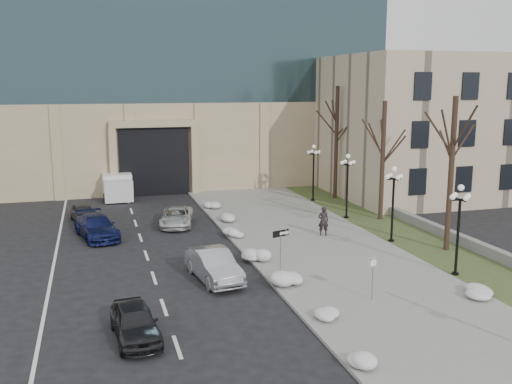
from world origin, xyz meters
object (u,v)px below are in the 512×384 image
at_px(lamppost_a, 459,218).
at_px(car_d, 177,217).
at_px(car_c, 97,227).
at_px(one_way_sign, 283,239).
at_px(car_e, 84,213).
at_px(lamppost_d, 314,165).
at_px(car_a, 135,322).
at_px(car_b, 214,265).
at_px(box_truck, 117,184).
at_px(lamppost_b, 393,194).
at_px(keep_sign, 373,270).
at_px(lamppost_c, 347,177).
at_px(pedestrian, 323,221).

bearing_deg(lamppost_a, car_d, 129.91).
bearing_deg(car_c, one_way_sign, -64.82).
xyz_separation_m(car_d, car_e, (-6.17, 2.87, 0.02)).
bearing_deg(lamppost_d, car_c, -158.77).
xyz_separation_m(car_a, car_c, (-1.20, 15.57, 0.05)).
relative_size(car_a, car_c, 0.80).
xyz_separation_m(car_b, car_c, (-5.50, 9.85, -0.05)).
relative_size(car_c, box_truck, 0.73).
xyz_separation_m(lamppost_b, lamppost_d, (0.00, 13.00, 0.00)).
bearing_deg(keep_sign, lamppost_c, 60.59).
height_order(pedestrian, lamppost_a, lamppost_a).
height_order(car_b, car_c, car_b).
bearing_deg(car_a, lamppost_a, 5.02).
xyz_separation_m(lamppost_a, lamppost_d, (0.00, 19.50, 0.00)).
distance_m(pedestrian, lamppost_d, 11.37).
bearing_deg(car_d, lamppost_d, 34.96).
height_order(car_a, keep_sign, keep_sign).
height_order(car_d, box_truck, box_truck).
xyz_separation_m(car_a, lamppost_c, (16.23, 15.85, 2.40)).
distance_m(car_e, lamppost_b, 21.38).
bearing_deg(one_way_sign, keep_sign, -70.20).
relative_size(car_c, keep_sign, 2.41).
relative_size(car_d, lamppost_c, 0.95).
distance_m(box_truck, lamppost_b, 25.33).
height_order(car_a, lamppost_c, lamppost_c).
bearing_deg(lamppost_a, keep_sign, -160.96).
relative_size(box_truck, lamppost_a, 1.44).
bearing_deg(one_way_sign, pedestrian, 35.01).
bearing_deg(keep_sign, car_d, 102.70).
bearing_deg(one_way_sign, lamppost_d, 44.53).
height_order(lamppost_c, lamppost_d, same).
bearing_deg(car_a, keep_sign, -0.20).
relative_size(car_e, keep_sign, 1.82).
bearing_deg(car_c, lamppost_d, 8.13).
distance_m(car_d, lamppost_d, 13.33).
bearing_deg(lamppost_d, lamppost_b, -90.00).
xyz_separation_m(lamppost_a, lamppost_b, (0.00, 6.50, 0.00)).
bearing_deg(car_a, box_truck, 83.79).
distance_m(car_e, box_truck, 9.44).
height_order(car_e, lamppost_b, lamppost_b).
bearing_deg(lamppost_c, keep_sign, -110.94).
bearing_deg(car_b, lamppost_d, 45.89).
height_order(car_a, pedestrian, pedestrian).
relative_size(car_e, one_way_sign, 1.41).
height_order(car_b, keep_sign, keep_sign).
height_order(pedestrian, lamppost_c, lamppost_c).
distance_m(car_a, one_way_sign, 8.90).
bearing_deg(lamppost_a, box_truck, 120.57).
bearing_deg(car_b, box_truck, 90.39).
relative_size(lamppost_a, lamppost_b, 1.00).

